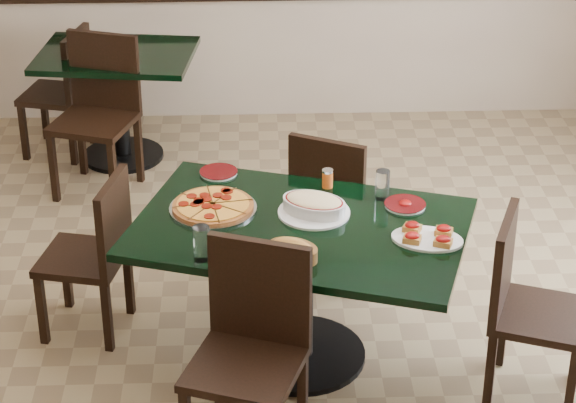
{
  "coord_description": "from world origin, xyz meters",
  "views": [
    {
      "loc": [
        -0.21,
        -4.83,
        3.31
      ],
      "look_at": [
        -0.02,
        0.0,
        0.73
      ],
      "focal_mm": 70.0,
      "sensor_mm": 36.0,
      "label": 1
    }
  ],
  "objects_px": {
    "pepperoni_pizza": "(213,206)",
    "bruschetta_platter": "(427,236)",
    "back_chair_near": "(99,105)",
    "back_table": "(118,85)",
    "chair_near": "(252,340)",
    "chair_right": "(524,299)",
    "chair_far": "(334,200)",
    "back_chair_left": "(65,86)",
    "lasagna_casserole": "(314,205)",
    "chair_left": "(97,248)",
    "bread_basket": "(293,250)",
    "main_table": "(300,259)"
  },
  "relations": [
    {
      "from": "chair_far",
      "to": "back_chair_left",
      "type": "distance_m",
      "value": 2.39
    },
    {
      "from": "chair_near",
      "to": "lasagna_casserole",
      "type": "xyz_separation_m",
      "value": [
        0.31,
        0.74,
        0.25
      ]
    },
    {
      "from": "back_table",
      "to": "chair_near",
      "type": "relative_size",
      "value": 1.11
    },
    {
      "from": "chair_right",
      "to": "bruschetta_platter",
      "type": "distance_m",
      "value": 0.53
    },
    {
      "from": "back_chair_near",
      "to": "lasagna_casserole",
      "type": "height_order",
      "value": "back_chair_near"
    },
    {
      "from": "chair_far",
      "to": "main_table",
      "type": "bearing_deg",
      "value": 99.48
    },
    {
      "from": "chair_near",
      "to": "back_chair_left",
      "type": "distance_m",
      "value": 3.29
    },
    {
      "from": "back_table",
      "to": "chair_far",
      "type": "relative_size",
      "value": 1.2
    },
    {
      "from": "back_chair_near",
      "to": "back_chair_left",
      "type": "xyz_separation_m",
      "value": [
        -0.28,
        0.5,
        -0.07
      ]
    },
    {
      "from": "chair_right",
      "to": "back_chair_near",
      "type": "xyz_separation_m",
      "value": [
        -2.17,
        2.23,
        0.05
      ]
    },
    {
      "from": "chair_right",
      "to": "bruschetta_platter",
      "type": "height_order",
      "value": "chair_right"
    },
    {
      "from": "chair_far",
      "to": "lasagna_casserole",
      "type": "distance_m",
      "value": 0.68
    },
    {
      "from": "back_chair_left",
      "to": "bruschetta_platter",
      "type": "xyz_separation_m",
      "value": [
        2.02,
        -2.59,
        0.29
      ]
    },
    {
      "from": "pepperoni_pizza",
      "to": "lasagna_casserole",
      "type": "height_order",
      "value": "lasagna_casserole"
    },
    {
      "from": "back_table",
      "to": "pepperoni_pizza",
      "type": "bearing_deg",
      "value": -65.26
    },
    {
      "from": "back_table",
      "to": "lasagna_casserole",
      "type": "relative_size",
      "value": 2.92
    },
    {
      "from": "main_table",
      "to": "back_chair_left",
      "type": "height_order",
      "value": "back_chair_left"
    },
    {
      "from": "back_chair_near",
      "to": "chair_left",
      "type": "bearing_deg",
      "value": -65.95
    },
    {
      "from": "back_chair_near",
      "to": "bread_basket",
      "type": "distance_m",
      "value": 2.5
    },
    {
      "from": "back_chair_left",
      "to": "lasagna_casserole",
      "type": "relative_size",
      "value": 2.35
    },
    {
      "from": "pepperoni_pizza",
      "to": "back_chair_near",
      "type": "bearing_deg",
      "value": 113.19
    },
    {
      "from": "chair_near",
      "to": "pepperoni_pizza",
      "type": "bearing_deg",
      "value": 122.14
    },
    {
      "from": "chair_left",
      "to": "pepperoni_pizza",
      "type": "bearing_deg",
      "value": 92.09
    },
    {
      "from": "chair_right",
      "to": "back_chair_left",
      "type": "height_order",
      "value": "chair_right"
    },
    {
      "from": "chair_left",
      "to": "bruschetta_platter",
      "type": "xyz_separation_m",
      "value": [
        1.57,
        -0.45,
        0.29
      ]
    },
    {
      "from": "lasagna_casserole",
      "to": "chair_far",
      "type": "bearing_deg",
      "value": 102.75
    },
    {
      "from": "chair_near",
      "to": "back_chair_near",
      "type": "height_order",
      "value": "back_chair_near"
    },
    {
      "from": "chair_far",
      "to": "bruschetta_platter",
      "type": "distance_m",
      "value": 0.98
    },
    {
      "from": "chair_left",
      "to": "lasagna_casserole",
      "type": "distance_m",
      "value": 1.13
    },
    {
      "from": "lasagna_casserole",
      "to": "bread_basket",
      "type": "relative_size",
      "value": 1.31
    },
    {
      "from": "back_table",
      "to": "pepperoni_pizza",
      "type": "relative_size",
      "value": 2.56
    },
    {
      "from": "chair_far",
      "to": "back_table",
      "type": "bearing_deg",
      "value": -24.97
    },
    {
      "from": "back_chair_left",
      "to": "lasagna_casserole",
      "type": "bearing_deg",
      "value": 47.87
    },
    {
      "from": "back_table",
      "to": "chair_near",
      "type": "height_order",
      "value": "chair_near"
    },
    {
      "from": "chair_left",
      "to": "bread_basket",
      "type": "bearing_deg",
      "value": 71.6
    },
    {
      "from": "back_table",
      "to": "chair_right",
      "type": "height_order",
      "value": "chair_right"
    },
    {
      "from": "back_table",
      "to": "chair_left",
      "type": "xyz_separation_m",
      "value": [
        0.09,
        -2.04,
        -0.04
      ]
    },
    {
      "from": "pepperoni_pizza",
      "to": "lasagna_casserole",
      "type": "xyz_separation_m",
      "value": [
        0.48,
        -0.06,
        0.03
      ]
    },
    {
      "from": "back_chair_left",
      "to": "bread_basket",
      "type": "xyz_separation_m",
      "value": [
        1.4,
        -2.72,
        0.31
      ]
    },
    {
      "from": "back_chair_left",
      "to": "pepperoni_pizza",
      "type": "xyz_separation_m",
      "value": [
        1.04,
        -2.25,
        0.28
      ]
    },
    {
      "from": "chair_near",
      "to": "back_chair_near",
      "type": "distance_m",
      "value": 2.72
    },
    {
      "from": "back_chair_left",
      "to": "main_table",
      "type": "bearing_deg",
      "value": 45.43
    },
    {
      "from": "back_chair_near",
      "to": "pepperoni_pizza",
      "type": "height_order",
      "value": "back_chair_near"
    },
    {
      "from": "chair_far",
      "to": "chair_right",
      "type": "relative_size",
      "value": 0.99
    },
    {
      "from": "lasagna_casserole",
      "to": "chair_near",
      "type": "bearing_deg",
      "value": -86.34
    },
    {
      "from": "chair_far",
      "to": "bruschetta_platter",
      "type": "relative_size",
      "value": 2.35
    },
    {
      "from": "pepperoni_pizza",
      "to": "bruschetta_platter",
      "type": "distance_m",
      "value": 1.04
    },
    {
      "from": "main_table",
      "to": "bread_basket",
      "type": "xyz_separation_m",
      "value": [
        -0.05,
        -0.3,
        0.22
      ]
    },
    {
      "from": "back_table",
      "to": "back_chair_left",
      "type": "distance_m",
      "value": 0.38
    },
    {
      "from": "chair_far",
      "to": "chair_left",
      "type": "distance_m",
      "value": 1.29
    }
  ]
}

